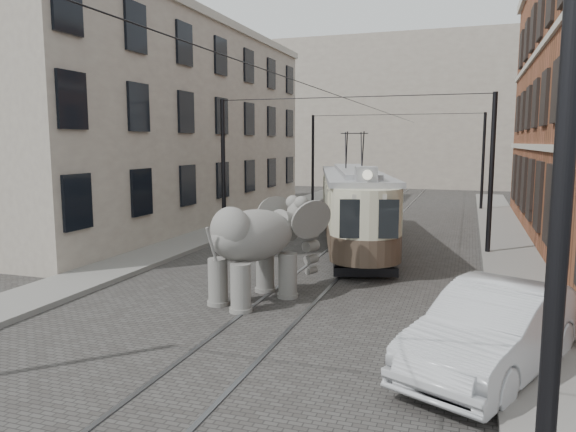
% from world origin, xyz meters
% --- Properties ---
extents(ground, '(120.00, 120.00, 0.00)m').
position_xyz_m(ground, '(0.00, 0.00, 0.00)').
color(ground, '#403D3B').
extents(tram_rails, '(1.54, 80.00, 0.02)m').
position_xyz_m(tram_rails, '(0.00, 0.00, 0.01)').
color(tram_rails, slate).
rests_on(tram_rails, ground).
extents(sidewalk_right, '(2.00, 60.00, 0.15)m').
position_xyz_m(sidewalk_right, '(6.00, 0.00, 0.07)').
color(sidewalk_right, slate).
rests_on(sidewalk_right, ground).
extents(sidewalk_left, '(2.00, 60.00, 0.15)m').
position_xyz_m(sidewalk_left, '(-6.50, 0.00, 0.07)').
color(sidewalk_left, slate).
rests_on(sidewalk_left, ground).
extents(stucco_building, '(7.00, 24.00, 10.00)m').
position_xyz_m(stucco_building, '(-11.00, 10.00, 5.00)').
color(stucco_building, gray).
rests_on(stucco_building, ground).
extents(distant_block, '(28.00, 10.00, 14.00)m').
position_xyz_m(distant_block, '(0.00, 40.00, 7.00)').
color(distant_block, gray).
rests_on(distant_block, ground).
extents(catenary, '(11.00, 30.20, 6.00)m').
position_xyz_m(catenary, '(-0.20, 5.00, 3.00)').
color(catenary, black).
rests_on(catenary, ground).
extents(tram, '(5.46, 11.80, 4.60)m').
position_xyz_m(tram, '(-0.01, 6.46, 2.30)').
color(tram, '#BEB899').
rests_on(tram, ground).
extents(elephant, '(4.05, 5.06, 2.72)m').
position_xyz_m(elephant, '(-0.88, -2.21, 1.36)').
color(elephant, slate).
rests_on(elephant, ground).
extents(parked_car, '(3.58, 5.17, 1.61)m').
position_xyz_m(parked_car, '(5.00, -4.95, 0.81)').
color(parked_car, '#B0B2B5').
rests_on(parked_car, ground).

